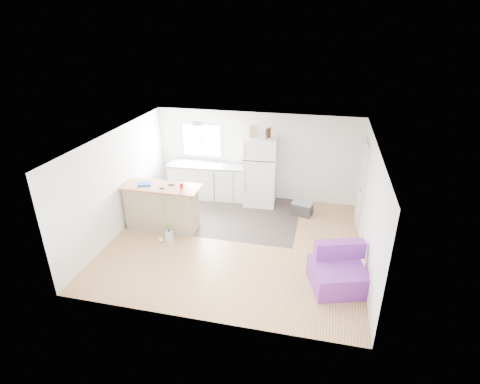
{
  "coord_description": "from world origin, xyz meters",
  "views": [
    {
      "loc": [
        1.71,
        -7.03,
        4.57
      ],
      "look_at": [
        -0.05,
        0.7,
        0.92
      ],
      "focal_mm": 28.0,
      "sensor_mm": 36.0,
      "label": 1
    }
  ],
  "objects_px": {
    "peninsula": "(162,207)",
    "blue_tray": "(144,184)",
    "refrigerator": "(261,171)",
    "purple_seat": "(338,272)",
    "cooler": "(303,208)",
    "red_cup": "(182,186)",
    "cleaner_jug": "(169,236)",
    "cardboard_box": "(253,131)",
    "mop": "(162,232)",
    "bottle_left": "(267,133)",
    "bottle_right": "(269,132)",
    "kitchen_cabinets": "(208,180)"
  },
  "relations": [
    {
      "from": "cooler",
      "to": "cleaner_jug",
      "type": "relative_size",
      "value": 1.82
    },
    {
      "from": "cardboard_box",
      "to": "bottle_right",
      "type": "relative_size",
      "value": 1.2
    },
    {
      "from": "kitchen_cabinets",
      "to": "cooler",
      "type": "height_order",
      "value": "kitchen_cabinets"
    },
    {
      "from": "refrigerator",
      "to": "purple_seat",
      "type": "relative_size",
      "value": 1.58
    },
    {
      "from": "bottle_right",
      "to": "bottle_left",
      "type": "bearing_deg",
      "value": -113.38
    },
    {
      "from": "peninsula",
      "to": "blue_tray",
      "type": "xyz_separation_m",
      "value": [
        -0.38,
        -0.02,
        0.56
      ]
    },
    {
      "from": "bottle_left",
      "to": "refrigerator",
      "type": "bearing_deg",
      "value": 150.69
    },
    {
      "from": "red_cup",
      "to": "cooler",
      "type": "bearing_deg",
      "value": 27.9
    },
    {
      "from": "red_cup",
      "to": "blue_tray",
      "type": "bearing_deg",
      "value": -178.66
    },
    {
      "from": "red_cup",
      "to": "bottle_right",
      "type": "height_order",
      "value": "bottle_right"
    },
    {
      "from": "mop",
      "to": "blue_tray",
      "type": "height_order",
      "value": "mop"
    },
    {
      "from": "peninsula",
      "to": "cooler",
      "type": "height_order",
      "value": "peninsula"
    },
    {
      "from": "cooler",
      "to": "blue_tray",
      "type": "distance_m",
      "value": 3.98
    },
    {
      "from": "refrigerator",
      "to": "purple_seat",
      "type": "xyz_separation_m",
      "value": [
        2.04,
        -3.14,
        -0.65
      ]
    },
    {
      "from": "mop",
      "to": "blue_tray",
      "type": "distance_m",
      "value": 1.21
    },
    {
      "from": "kitchen_cabinets",
      "to": "refrigerator",
      "type": "xyz_separation_m",
      "value": [
        1.49,
        -0.07,
        0.44
      ]
    },
    {
      "from": "bottle_right",
      "to": "purple_seat",
      "type": "bearing_deg",
      "value": -59.85
    },
    {
      "from": "purple_seat",
      "to": "bottle_right",
      "type": "height_order",
      "value": "bottle_right"
    },
    {
      "from": "red_cup",
      "to": "bottle_left",
      "type": "height_order",
      "value": "bottle_left"
    },
    {
      "from": "cleaner_jug",
      "to": "bottle_left",
      "type": "height_order",
      "value": "bottle_left"
    },
    {
      "from": "cooler",
      "to": "bottle_left",
      "type": "relative_size",
      "value": 2.29
    },
    {
      "from": "cleaner_jug",
      "to": "kitchen_cabinets",
      "type": "bearing_deg",
      "value": 94.13
    },
    {
      "from": "bottle_left",
      "to": "bottle_right",
      "type": "height_order",
      "value": "same"
    },
    {
      "from": "kitchen_cabinets",
      "to": "purple_seat",
      "type": "height_order",
      "value": "kitchen_cabinets"
    },
    {
      "from": "cleaner_jug",
      "to": "bottle_right",
      "type": "relative_size",
      "value": 1.26
    },
    {
      "from": "cardboard_box",
      "to": "refrigerator",
      "type": "bearing_deg",
      "value": 12.42
    },
    {
      "from": "kitchen_cabinets",
      "to": "bottle_right",
      "type": "bearing_deg",
      "value": -5.88
    },
    {
      "from": "purple_seat",
      "to": "bottle_left",
      "type": "relative_size",
      "value": 4.71
    },
    {
      "from": "bottle_right",
      "to": "cardboard_box",
      "type": "bearing_deg",
      "value": -170.92
    },
    {
      "from": "purple_seat",
      "to": "red_cup",
      "type": "xyz_separation_m",
      "value": [
        -3.53,
        1.28,
        0.88
      ]
    },
    {
      "from": "red_cup",
      "to": "cleaner_jug",
      "type": "bearing_deg",
      "value": -104.62
    },
    {
      "from": "cooler",
      "to": "blue_tray",
      "type": "relative_size",
      "value": 1.91
    },
    {
      "from": "refrigerator",
      "to": "blue_tray",
      "type": "relative_size",
      "value": 6.22
    },
    {
      "from": "cleaner_jug",
      "to": "bottle_right",
      "type": "bearing_deg",
      "value": 60.65
    },
    {
      "from": "peninsula",
      "to": "cleaner_jug",
      "type": "height_order",
      "value": "peninsula"
    },
    {
      "from": "red_cup",
      "to": "bottle_left",
      "type": "bearing_deg",
      "value": 47.25
    },
    {
      "from": "cleaner_jug",
      "to": "cardboard_box",
      "type": "distance_m",
      "value": 3.36
    },
    {
      "from": "kitchen_cabinets",
      "to": "bottle_left",
      "type": "height_order",
      "value": "bottle_left"
    },
    {
      "from": "bottle_right",
      "to": "peninsula",
      "type": "bearing_deg",
      "value": -139.56
    },
    {
      "from": "cleaner_jug",
      "to": "peninsula",
      "type": "bearing_deg",
      "value": 131.49
    },
    {
      "from": "mop",
      "to": "kitchen_cabinets",
      "type": "bearing_deg",
      "value": 62.17
    },
    {
      "from": "kitchen_cabinets",
      "to": "red_cup",
      "type": "height_order",
      "value": "kitchen_cabinets"
    },
    {
      "from": "purple_seat",
      "to": "bottle_left",
      "type": "distance_m",
      "value": 3.97
    },
    {
      "from": "red_cup",
      "to": "cardboard_box",
      "type": "xyz_separation_m",
      "value": [
        1.29,
        1.82,
        0.85
      ]
    },
    {
      "from": "cooler",
      "to": "bottle_left",
      "type": "height_order",
      "value": "bottle_left"
    },
    {
      "from": "cooler",
      "to": "peninsula",
      "type": "bearing_deg",
      "value": -140.22
    },
    {
      "from": "peninsula",
      "to": "bottle_right",
      "type": "distance_m",
      "value": 3.24
    },
    {
      "from": "cooler",
      "to": "blue_tray",
      "type": "xyz_separation_m",
      "value": [
        -3.59,
        -1.44,
        0.93
      ]
    },
    {
      "from": "purple_seat",
      "to": "blue_tray",
      "type": "relative_size",
      "value": 3.93
    },
    {
      "from": "refrigerator",
      "to": "bottle_left",
      "type": "relative_size",
      "value": 7.46
    }
  ]
}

